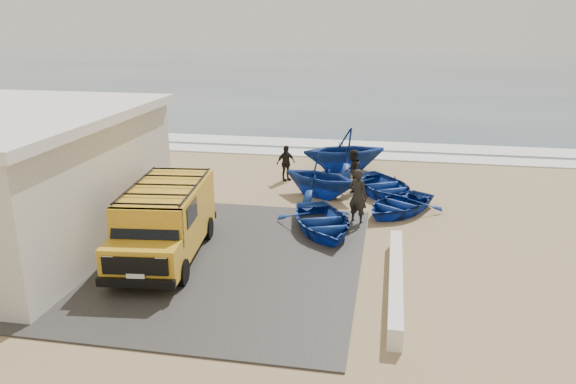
{
  "coord_description": "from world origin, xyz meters",
  "views": [
    {
      "loc": [
        4.66,
        -16.92,
        7.06
      ],
      "look_at": [
        1.26,
        1.34,
        1.2
      ],
      "focal_mm": 35.0,
      "sensor_mm": 36.0,
      "label": 1
    }
  ],
  "objects_px": {
    "parapet": "(396,280)",
    "boat_mid_left": "(320,176)",
    "boat_mid_right": "(383,186)",
    "fisherman_middle": "(353,171)",
    "van": "(165,219)",
    "fisherman_back": "(286,163)",
    "boat_near_right": "(398,204)",
    "boat_far_left": "(344,150)",
    "boat_near_left": "(322,222)",
    "fisherman_front": "(358,196)"
  },
  "relations": [
    {
      "from": "parapet",
      "to": "boat_mid_left",
      "type": "xyz_separation_m",
      "value": [
        -3.04,
        7.69,
        0.59
      ]
    },
    {
      "from": "fisherman_front",
      "to": "fisherman_back",
      "type": "bearing_deg",
      "value": -26.71
    },
    {
      "from": "boat_near_right",
      "to": "fisherman_front",
      "type": "xyz_separation_m",
      "value": [
        -1.44,
        -1.27,
        0.64
      ]
    },
    {
      "from": "boat_mid_left",
      "to": "parapet",
      "type": "bearing_deg",
      "value": -134.46
    },
    {
      "from": "boat_near_left",
      "to": "fisherman_front",
      "type": "height_order",
      "value": "fisherman_front"
    },
    {
      "from": "boat_near_right",
      "to": "fisherman_front",
      "type": "relative_size",
      "value": 1.72
    },
    {
      "from": "van",
      "to": "fisherman_back",
      "type": "bearing_deg",
      "value": 70.91
    },
    {
      "from": "boat_near_left",
      "to": "boat_mid_right",
      "type": "relative_size",
      "value": 0.97
    },
    {
      "from": "boat_far_left",
      "to": "fisherman_middle",
      "type": "distance_m",
      "value": 3.23
    },
    {
      "from": "boat_mid_right",
      "to": "fisherman_middle",
      "type": "xyz_separation_m",
      "value": [
        -1.29,
        0.32,
        0.49
      ]
    },
    {
      "from": "boat_near_left",
      "to": "boat_mid_left",
      "type": "height_order",
      "value": "boat_mid_left"
    },
    {
      "from": "boat_near_left",
      "to": "fisherman_front",
      "type": "distance_m",
      "value": 1.71
    },
    {
      "from": "fisherman_back",
      "to": "boat_near_right",
      "type": "bearing_deg",
      "value": -78.51
    },
    {
      "from": "van",
      "to": "boat_mid_left",
      "type": "xyz_separation_m",
      "value": [
        3.83,
        6.76,
        -0.35
      ]
    },
    {
      "from": "boat_mid_left",
      "to": "van",
      "type": "bearing_deg",
      "value": 174.44
    },
    {
      "from": "boat_mid_left",
      "to": "fisherman_back",
      "type": "distance_m",
      "value": 2.77
    },
    {
      "from": "parapet",
      "to": "van",
      "type": "relative_size",
      "value": 1.1
    },
    {
      "from": "boat_near_right",
      "to": "fisherman_back",
      "type": "relative_size",
      "value": 2.14
    },
    {
      "from": "boat_near_right",
      "to": "fisherman_back",
      "type": "height_order",
      "value": "fisherman_back"
    },
    {
      "from": "van",
      "to": "fisherman_back",
      "type": "relative_size",
      "value": 3.41
    },
    {
      "from": "parapet",
      "to": "fisherman_back",
      "type": "height_order",
      "value": "fisherman_back"
    },
    {
      "from": "fisherman_back",
      "to": "boat_mid_right",
      "type": "bearing_deg",
      "value": -60.83
    },
    {
      "from": "fisherman_front",
      "to": "fisherman_middle",
      "type": "relative_size",
      "value": 1.12
    },
    {
      "from": "van",
      "to": "fisherman_middle",
      "type": "height_order",
      "value": "van"
    },
    {
      "from": "fisherman_middle",
      "to": "boat_near_right",
      "type": "bearing_deg",
      "value": 43.95
    },
    {
      "from": "boat_mid_right",
      "to": "boat_far_left",
      "type": "height_order",
      "value": "boat_far_left"
    },
    {
      "from": "parapet",
      "to": "boat_mid_left",
      "type": "relative_size",
      "value": 1.82
    },
    {
      "from": "boat_near_left",
      "to": "boat_mid_left",
      "type": "xyz_separation_m",
      "value": [
        -0.57,
        3.89,
        0.48
      ]
    },
    {
      "from": "boat_near_right",
      "to": "boat_mid_right",
      "type": "bearing_deg",
      "value": 139.86
    },
    {
      "from": "fisherman_middle",
      "to": "boat_far_left",
      "type": "bearing_deg",
      "value": -162.46
    },
    {
      "from": "van",
      "to": "boat_mid_right",
      "type": "bearing_deg",
      "value": 43.27
    },
    {
      "from": "boat_far_left",
      "to": "fisherman_front",
      "type": "bearing_deg",
      "value": -12.2
    },
    {
      "from": "parapet",
      "to": "boat_mid_right",
      "type": "relative_size",
      "value": 1.55
    },
    {
      "from": "boat_near_right",
      "to": "fisherman_back",
      "type": "xyz_separation_m",
      "value": [
        -4.94,
        3.55,
        0.45
      ]
    },
    {
      "from": "parapet",
      "to": "boat_near_right",
      "type": "bearing_deg",
      "value": 89.27
    },
    {
      "from": "boat_far_left",
      "to": "fisherman_back",
      "type": "xyz_separation_m",
      "value": [
        -2.41,
        -2.08,
        -0.23
      ]
    },
    {
      "from": "boat_near_right",
      "to": "boat_mid_left",
      "type": "distance_m",
      "value": 3.48
    },
    {
      "from": "boat_near_right",
      "to": "boat_mid_right",
      "type": "xyz_separation_m",
      "value": [
        -0.61,
        2.14,
        0.05
      ]
    },
    {
      "from": "boat_mid_left",
      "to": "fisherman_back",
      "type": "bearing_deg",
      "value": 65.06
    },
    {
      "from": "boat_near_right",
      "to": "boat_far_left",
      "type": "xyz_separation_m",
      "value": [
        -2.53,
        5.62,
        0.67
      ]
    },
    {
      "from": "van",
      "to": "fisherman_front",
      "type": "relative_size",
      "value": 2.75
    },
    {
      "from": "fisherman_middle",
      "to": "fisherman_back",
      "type": "bearing_deg",
      "value": -103.37
    },
    {
      "from": "boat_mid_right",
      "to": "fisherman_back",
      "type": "bearing_deg",
      "value": 133.54
    },
    {
      "from": "van",
      "to": "fisherman_front",
      "type": "distance_m",
      "value": 6.82
    },
    {
      "from": "boat_mid_right",
      "to": "fisherman_middle",
      "type": "distance_m",
      "value": 1.42
    },
    {
      "from": "boat_mid_right",
      "to": "fisherman_middle",
      "type": "bearing_deg",
      "value": 137.54
    },
    {
      "from": "parapet",
      "to": "boat_mid_right",
      "type": "distance_m",
      "value": 8.38
    },
    {
      "from": "boat_near_left",
      "to": "van",
      "type": "bearing_deg",
      "value": -167.97
    },
    {
      "from": "boat_mid_right",
      "to": "boat_near_right",
      "type": "bearing_deg",
      "value": -102.54
    },
    {
      "from": "parapet",
      "to": "boat_mid_right",
      "type": "xyz_separation_m",
      "value": [
        -0.53,
        8.37,
        0.12
      ]
    }
  ]
}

